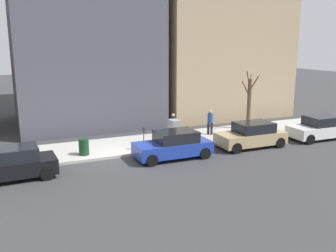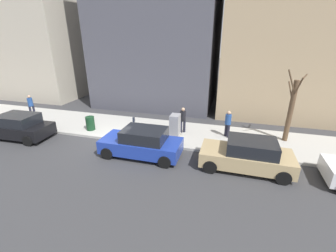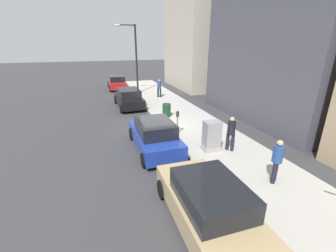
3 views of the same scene
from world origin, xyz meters
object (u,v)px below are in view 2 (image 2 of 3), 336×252
at_px(pedestrian_midblock, 183,119).
at_px(parked_car_tan, 247,155).
at_px(parked_car_blue, 142,143).
at_px(parked_car_black, 18,127).
at_px(pedestrian_far_corner, 31,104).
at_px(bare_tree, 291,109).
at_px(parking_meter, 134,125).
at_px(pedestrian_near_meter, 228,122).
at_px(office_block_center, 162,23).
at_px(trash_bin, 90,123).
at_px(utility_box, 175,126).

bearing_deg(pedestrian_midblock, parked_car_tan, 100.70).
xyz_separation_m(parked_car_blue, parked_car_black, (0.05, 8.29, 0.00)).
relative_size(parked_car_black, pedestrian_far_corner, 2.57).
bearing_deg(bare_tree, parked_car_blue, 116.34).
height_order(parked_car_blue, pedestrian_far_corner, pedestrian_far_corner).
height_order(parking_meter, pedestrian_midblock, pedestrian_midblock).
height_order(pedestrian_near_meter, office_block_center, office_block_center).
relative_size(bare_tree, trash_bin, 4.66).
height_order(parked_car_blue, parked_car_black, same).
height_order(parked_car_black, trash_bin, parked_car_black).
bearing_deg(pedestrian_midblock, bare_tree, 144.93).
distance_m(bare_tree, pedestrian_midblock, 6.23).
xyz_separation_m(parked_car_black, bare_tree, (3.72, -15.89, 1.37)).
bearing_deg(utility_box, bare_tree, -78.61).
relative_size(parking_meter, trash_bin, 1.50).
xyz_separation_m(parked_car_blue, pedestrian_near_meter, (3.38, -4.24, 0.35)).
xyz_separation_m(pedestrian_far_corner, office_block_center, (8.52, -7.96, 5.96)).
distance_m(trash_bin, pedestrian_far_corner, 6.07).
distance_m(bare_tree, trash_bin, 12.31).
bearing_deg(parking_meter, parked_car_blue, -144.59).
bearing_deg(parked_car_blue, pedestrian_far_corner, 72.65).
xyz_separation_m(trash_bin, pedestrian_near_meter, (1.32, -8.74, 0.49)).
xyz_separation_m(trash_bin, office_block_center, (9.70, -2.03, 6.45)).
distance_m(parked_car_black, bare_tree, 16.38).
xyz_separation_m(parking_meter, pedestrian_near_meter, (1.77, -5.39, 0.11)).
bearing_deg(parking_meter, utility_box, -69.82).
bearing_deg(parking_meter, office_block_center, 7.43).
height_order(parked_car_tan, pedestrian_near_meter, pedestrian_near_meter).
bearing_deg(pedestrian_far_corner, trash_bin, -68.83).
height_order(parked_car_tan, trash_bin, parked_car_tan).
xyz_separation_m(bare_tree, trash_bin, (-1.70, 12.10, -1.51)).
relative_size(parked_car_tan, parked_car_black, 0.99).
bearing_deg(utility_box, office_block_center, 21.35).
relative_size(parking_meter, pedestrian_near_meter, 0.81).
bearing_deg(parked_car_blue, trash_bin, 65.28).
bearing_deg(parked_car_tan, pedestrian_midblock, 50.68).
bearing_deg(parked_car_tan, parked_car_blue, 91.97).
bearing_deg(bare_tree, trash_bin, 97.98).
relative_size(utility_box, pedestrian_midblock, 0.86).
bearing_deg(parked_car_black, parking_meter, -79.59).
height_order(parked_car_tan, pedestrian_midblock, pedestrian_midblock).
bearing_deg(trash_bin, pedestrian_near_meter, -81.43).
relative_size(utility_box, pedestrian_far_corner, 0.86).
relative_size(bare_tree, office_block_center, 0.30).
distance_m(pedestrian_near_meter, office_block_center, 12.29).
bearing_deg(utility_box, parked_car_blue, 154.73).
bearing_deg(utility_box, pedestrian_far_corner, 86.14).
distance_m(parked_car_tan, parking_meter, 6.58).
height_order(parked_car_blue, pedestrian_near_meter, pedestrian_near_meter).
bearing_deg(pedestrian_midblock, pedestrian_near_meter, 142.39).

